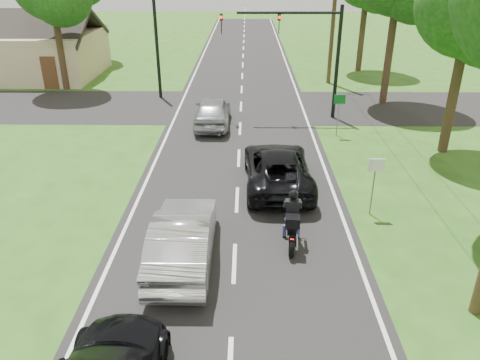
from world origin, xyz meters
name	(u,v)px	position (x,y,z in m)	size (l,w,h in m)	color
ground	(234,263)	(0.00, 0.00, 0.00)	(140.00, 140.00, 0.00)	#265518
road	(239,142)	(0.00, 10.00, 0.01)	(8.00, 100.00, 0.01)	black
cross_road	(241,107)	(0.00, 16.00, 0.01)	(60.00, 7.00, 0.01)	black
motorcycle_rider	(292,224)	(1.77, 1.08, 0.73)	(0.63, 2.16, 1.86)	black
dark_suv	(277,167)	(1.56, 5.28, 0.76)	(2.49, 5.39, 1.50)	black
silver_sedan	(183,238)	(-1.49, 0.09, 0.81)	(1.68, 4.83, 1.59)	silver
silver_suv	(213,111)	(-1.47, 12.51, 0.79)	(1.83, 4.54, 1.55)	#A3A6AB
traffic_signal	(304,42)	(3.34, 14.00, 4.14)	(6.38, 0.44, 6.00)	black
signal_pole_far	(157,50)	(-5.20, 18.00, 3.00)	(0.20, 0.20, 6.00)	black
utility_pole_far	(334,8)	(6.20, 22.00, 5.08)	(1.60, 0.28, 10.00)	brown
sign_white	(375,173)	(4.70, 2.98, 1.60)	(0.55, 0.07, 2.12)	slate
sign_green	(339,105)	(4.90, 10.98, 1.60)	(0.55, 0.07, 2.12)	slate
tree_row_c	(479,10)	(9.75, 8.80, 6.23)	(4.80, 4.65, 8.76)	#332316
house	(29,52)	(-16.00, 24.00, 1.77)	(10.20, 8.00, 4.84)	#C4B488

